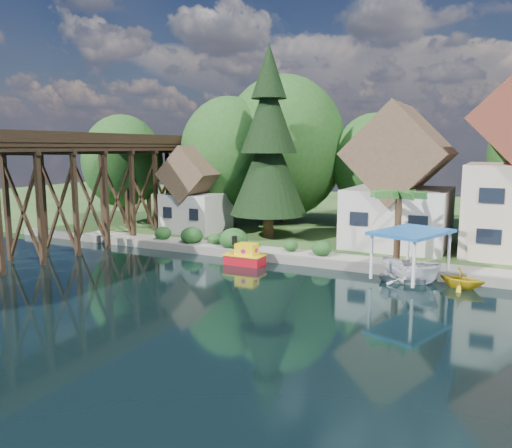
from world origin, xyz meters
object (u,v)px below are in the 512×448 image
(boat_canopy, at_px, (410,260))
(shed, at_px, (196,195))
(house_left, at_px, (400,187))
(tugboat, at_px, (245,256))
(palm_tree, at_px, (399,197))
(boat_white_a, at_px, (408,276))
(trestle_bridge, at_px, (78,183))
(conifer, at_px, (269,146))
(boat_yellow, at_px, (462,277))

(boat_canopy, bearing_deg, shed, 160.07)
(house_left, xyz_separation_m, tugboat, (-8.65, -9.55, -4.54))
(shed, bearing_deg, palm_tree, -14.34)
(shed, relative_size, boat_white_a, 2.29)
(trestle_bridge, height_order, palm_tree, trestle_bridge)
(tugboat, bearing_deg, trestle_bridge, -174.91)
(shed, height_order, boat_canopy, shed)
(conifer, bearing_deg, boat_white_a, -30.34)
(house_left, distance_m, boat_white_a, 10.61)
(conifer, distance_m, tugboat, 11.32)
(boat_yellow, bearing_deg, conifer, 77.64)
(house_left, relative_size, boat_yellow, 4.31)
(boat_yellow, bearing_deg, boat_canopy, 99.20)
(conifer, distance_m, palm_tree, 13.24)
(boat_canopy, bearing_deg, boat_white_a, -100.10)
(trestle_bridge, height_order, tugboat, trestle_bridge)
(boat_canopy, bearing_deg, boat_yellow, -3.83)
(house_left, height_order, tugboat, house_left)
(conifer, distance_m, boat_white_a, 17.14)
(trestle_bridge, bearing_deg, boat_white_a, 3.78)
(shed, relative_size, tugboat, 2.82)
(boat_white_a, distance_m, boat_canopy, 1.03)
(tugboat, distance_m, boat_yellow, 14.16)
(trestle_bridge, height_order, boat_white_a, trestle_bridge)
(conifer, xyz_separation_m, tugboat, (2.01, -8.08, -7.67))
(house_left, xyz_separation_m, boat_yellow, (5.50, -9.13, -4.46))
(boat_canopy, bearing_deg, trestle_bridge, -175.75)
(boat_white_a, bearing_deg, house_left, 9.36)
(trestle_bridge, xyz_separation_m, shed, (5.00, 9.33, -1.52))
(trestle_bridge, relative_size, boat_yellow, 17.28)
(palm_tree, distance_m, tugboat, 11.20)
(tugboat, relative_size, boat_white_a, 0.81)
(shed, xyz_separation_m, tugboat, (9.35, -8.05, -3.22))
(house_left, height_order, boat_canopy, house_left)
(trestle_bridge, bearing_deg, boat_canopy, 4.25)
(boat_white_a, height_order, boat_canopy, boat_canopy)
(house_left, distance_m, conifer, 11.20)
(tugboat, distance_m, boat_canopy, 11.19)
(conifer, xyz_separation_m, boat_yellow, (16.16, -7.67, -7.60))
(conifer, height_order, boat_canopy, conifer)
(house_left, relative_size, boat_canopy, 1.91)
(conifer, bearing_deg, shed, -179.73)
(boat_white_a, relative_size, boat_canopy, 0.59)
(house_left, relative_size, tugboat, 3.97)
(house_left, xyz_separation_m, conifer, (-10.66, -1.47, 3.13))
(shed, bearing_deg, house_left, 4.77)
(house_left, distance_m, boat_yellow, 11.56)
(tugboat, height_order, boat_yellow, tugboat)
(shed, height_order, conifer, conifer)
(tugboat, bearing_deg, house_left, 47.82)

